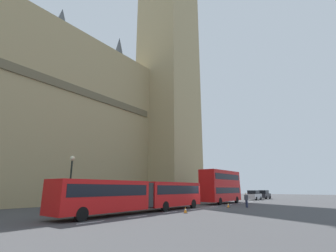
{
  "coord_description": "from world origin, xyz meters",
  "views": [
    {
      "loc": [
        -26.96,
        -14.91,
        2.26
      ],
      "look_at": [
        -3.51,
        2.74,
        9.71
      ],
      "focal_mm": 26.28,
      "sensor_mm": 36.0,
      "label": 1
    }
  ],
  "objects_px": {
    "double_decker_bus": "(221,185)",
    "sedan_trailing": "(264,195)",
    "street_lamp": "(70,179)",
    "clock_tower": "(168,22)",
    "pedestrian_near_cones": "(246,200)",
    "articulated_bus": "(142,194)",
    "traffic_cone_west": "(185,210)",
    "sedan_lead": "(254,195)",
    "traffic_cone_middle": "(228,205)"
  },
  "relations": [
    {
      "from": "pedestrian_near_cones",
      "to": "clock_tower",
      "type": "bearing_deg",
      "value": 62.11
    },
    {
      "from": "street_lamp",
      "to": "pedestrian_near_cones",
      "type": "xyz_separation_m",
      "value": [
        17.49,
        -10.25,
        -2.14
      ]
    },
    {
      "from": "clock_tower",
      "to": "pedestrian_near_cones",
      "type": "distance_m",
      "value": 46.2
    },
    {
      "from": "double_decker_bus",
      "to": "traffic_cone_west",
      "type": "distance_m",
      "value": 16.28
    },
    {
      "from": "clock_tower",
      "to": "sedan_lead",
      "type": "xyz_separation_m",
      "value": [
        10.29,
        -13.86,
        -40.45
      ]
    },
    {
      "from": "sedan_lead",
      "to": "traffic_cone_middle",
      "type": "xyz_separation_m",
      "value": [
        -22.23,
        -4.15,
        -0.63
      ]
    },
    {
      "from": "double_decker_bus",
      "to": "sedan_lead",
      "type": "bearing_deg",
      "value": 0.49
    },
    {
      "from": "double_decker_bus",
      "to": "pedestrian_near_cones",
      "type": "xyz_separation_m",
      "value": [
        -5.3,
        -5.74,
        -1.8
      ]
    },
    {
      "from": "sedan_trailing",
      "to": "street_lamp",
      "type": "height_order",
      "value": "street_lamp"
    },
    {
      "from": "street_lamp",
      "to": "traffic_cone_middle",
      "type": "bearing_deg",
      "value": -28.04
    },
    {
      "from": "pedestrian_near_cones",
      "to": "articulated_bus",
      "type": "bearing_deg",
      "value": 155.3
    },
    {
      "from": "sedan_lead",
      "to": "traffic_cone_middle",
      "type": "distance_m",
      "value": 22.63
    },
    {
      "from": "pedestrian_near_cones",
      "to": "traffic_cone_west",
      "type": "bearing_deg",
      "value": 168.46
    },
    {
      "from": "sedan_trailing",
      "to": "traffic_cone_west",
      "type": "height_order",
      "value": "sedan_trailing"
    },
    {
      "from": "traffic_cone_west",
      "to": "pedestrian_near_cones",
      "type": "distance_m",
      "value": 10.62
    },
    {
      "from": "pedestrian_near_cones",
      "to": "double_decker_bus",
      "type": "bearing_deg",
      "value": 47.3
    },
    {
      "from": "clock_tower",
      "to": "sedan_trailing",
      "type": "height_order",
      "value": "clock_tower"
    },
    {
      "from": "double_decker_bus",
      "to": "traffic_cone_middle",
      "type": "distance_m",
      "value": 8.26
    },
    {
      "from": "double_decker_bus",
      "to": "street_lamp",
      "type": "height_order",
      "value": "street_lamp"
    },
    {
      "from": "double_decker_bus",
      "to": "pedestrian_near_cones",
      "type": "relative_size",
      "value": 5.64
    },
    {
      "from": "clock_tower",
      "to": "articulated_bus",
      "type": "distance_m",
      "value": 47.86
    },
    {
      "from": "sedan_trailing",
      "to": "clock_tower",
      "type": "bearing_deg",
      "value": 139.4
    },
    {
      "from": "traffic_cone_west",
      "to": "traffic_cone_middle",
      "type": "bearing_deg",
      "value": -2.51
    },
    {
      "from": "articulated_bus",
      "to": "street_lamp",
      "type": "bearing_deg",
      "value": 137.98
    },
    {
      "from": "sedan_lead",
      "to": "traffic_cone_middle",
      "type": "relative_size",
      "value": 7.59
    },
    {
      "from": "articulated_bus",
      "to": "sedan_lead",
      "type": "bearing_deg",
      "value": 0.23
    },
    {
      "from": "sedan_lead",
      "to": "double_decker_bus",
      "type": "bearing_deg",
      "value": -179.51
    },
    {
      "from": "articulated_bus",
      "to": "pedestrian_near_cones",
      "type": "xyz_separation_m",
      "value": [
        12.49,
        -5.74,
        -0.83
      ]
    },
    {
      "from": "double_decker_bus",
      "to": "sedan_trailing",
      "type": "distance_m",
      "value": 21.59
    },
    {
      "from": "double_decker_bus",
      "to": "street_lamp",
      "type": "distance_m",
      "value": 23.23
    },
    {
      "from": "articulated_bus",
      "to": "traffic_cone_middle",
      "type": "bearing_deg",
      "value": -20.05
    },
    {
      "from": "double_decker_bus",
      "to": "sedan_lead",
      "type": "height_order",
      "value": "double_decker_bus"
    },
    {
      "from": "clock_tower",
      "to": "pedestrian_near_cones",
      "type": "bearing_deg",
      "value": -117.89
    },
    {
      "from": "clock_tower",
      "to": "pedestrian_near_cones",
      "type": "height_order",
      "value": "clock_tower"
    },
    {
      "from": "sedan_lead",
      "to": "pedestrian_near_cones",
      "type": "relative_size",
      "value": 2.6
    },
    {
      "from": "sedan_lead",
      "to": "pedestrian_near_cones",
      "type": "bearing_deg",
      "value": -164.17
    },
    {
      "from": "double_decker_bus",
      "to": "traffic_cone_west",
      "type": "bearing_deg",
      "value": -166.99
    },
    {
      "from": "articulated_bus",
      "to": "sedan_trailing",
      "type": "bearing_deg",
      "value": -0.06
    },
    {
      "from": "traffic_cone_west",
      "to": "traffic_cone_middle",
      "type": "height_order",
      "value": "same"
    },
    {
      "from": "clock_tower",
      "to": "traffic_cone_middle",
      "type": "height_order",
      "value": "clock_tower"
    },
    {
      "from": "street_lamp",
      "to": "pedestrian_near_cones",
      "type": "relative_size",
      "value": 3.12
    },
    {
      "from": "double_decker_bus",
      "to": "pedestrian_near_cones",
      "type": "distance_m",
      "value": 8.02
    },
    {
      "from": "sedan_trailing",
      "to": "street_lamp",
      "type": "relative_size",
      "value": 0.83
    },
    {
      "from": "articulated_bus",
      "to": "pedestrian_near_cones",
      "type": "height_order",
      "value": "articulated_bus"
    },
    {
      "from": "articulated_bus",
      "to": "traffic_cone_west",
      "type": "bearing_deg",
      "value": -59.88
    },
    {
      "from": "clock_tower",
      "to": "double_decker_bus",
      "type": "bearing_deg",
      "value": -110.19
    },
    {
      "from": "street_lamp",
      "to": "clock_tower",
      "type": "bearing_deg",
      "value": 18.75
    },
    {
      "from": "sedan_lead",
      "to": "street_lamp",
      "type": "relative_size",
      "value": 0.83
    },
    {
      "from": "sedan_trailing",
      "to": "pedestrian_near_cones",
      "type": "xyz_separation_m",
      "value": [
        -26.82,
        -5.7,
        -0.0
      ]
    },
    {
      "from": "clock_tower",
      "to": "street_lamp",
      "type": "xyz_separation_m",
      "value": [
        -27.93,
        -9.48,
        -38.31
      ]
    }
  ]
}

